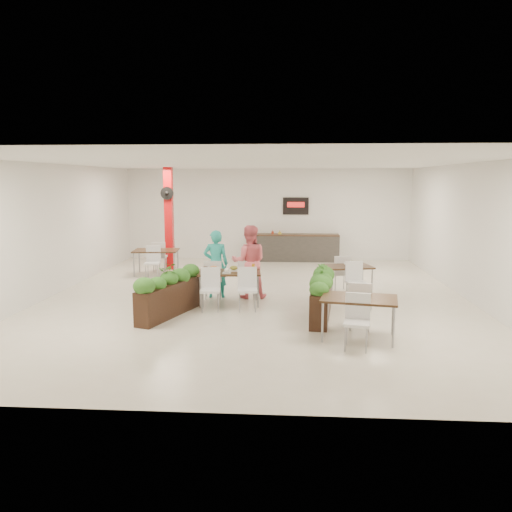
% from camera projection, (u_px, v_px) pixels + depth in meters
% --- Properties ---
extents(ground, '(12.00, 12.00, 0.00)m').
position_uv_depth(ground, '(256.00, 298.00, 11.97)').
color(ground, beige).
rests_on(ground, ground).
extents(room_shell, '(10.10, 12.10, 3.22)m').
position_uv_depth(room_shell, '(256.00, 214.00, 11.67)').
color(room_shell, white).
rests_on(room_shell, ground).
extents(red_column, '(0.40, 0.41, 3.20)m').
position_uv_depth(red_column, '(169.00, 217.00, 15.66)').
color(red_column, red).
rests_on(red_column, ground).
extents(service_counter, '(3.00, 0.64, 2.20)m').
position_uv_depth(service_counter, '(295.00, 247.00, 17.41)').
color(service_counter, '#2E2B29').
rests_on(service_counter, ground).
extents(main_table, '(1.47, 1.73, 0.92)m').
position_uv_depth(main_table, '(229.00, 277.00, 11.31)').
color(main_table, black).
rests_on(main_table, ground).
extents(diner_man, '(0.63, 0.45, 1.63)m').
position_uv_depth(diner_man, '(216.00, 264.00, 11.95)').
color(diner_man, teal).
rests_on(diner_man, ground).
extents(diner_woman, '(0.91, 0.74, 1.75)m').
position_uv_depth(diner_woman, '(249.00, 262.00, 11.89)').
color(diner_woman, '#F96F7A').
rests_on(diner_woman, ground).
extents(planter_left, '(0.99, 2.05, 1.13)m').
position_uv_depth(planter_left, '(170.00, 291.00, 10.35)').
color(planter_left, black).
rests_on(planter_left, ground).
extents(planter_right, '(0.60, 2.12, 1.12)m').
position_uv_depth(planter_right, '(321.00, 293.00, 10.19)').
color(planter_right, black).
rests_on(planter_right, ground).
extents(side_table_a, '(1.36, 1.65, 0.92)m').
position_uv_depth(side_table_a, '(156.00, 254.00, 14.84)').
color(side_table_a, black).
rests_on(side_table_a, ground).
extents(side_table_b, '(1.25, 1.67, 0.92)m').
position_uv_depth(side_table_b, '(348.00, 271.00, 12.08)').
color(side_table_b, black).
rests_on(side_table_b, ground).
extents(side_table_c, '(1.45, 1.67, 0.92)m').
position_uv_depth(side_table_c, '(359.00, 304.00, 8.82)').
color(side_table_c, black).
rests_on(side_table_c, ground).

